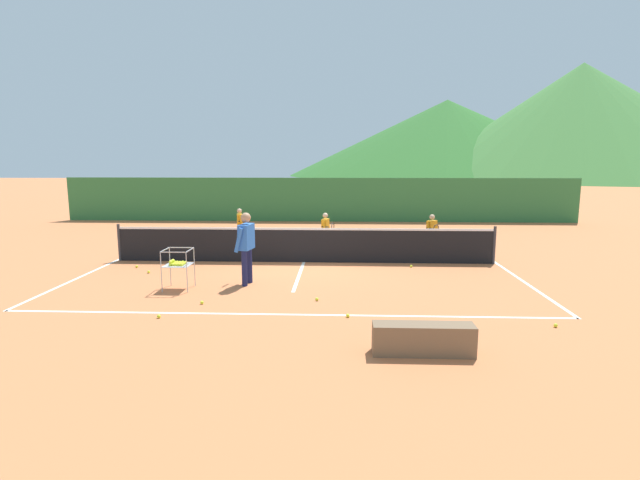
# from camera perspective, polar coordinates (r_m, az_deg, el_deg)

# --- Properties ---
(ground_plane) EXTENTS (120.00, 120.00, 0.00)m
(ground_plane) POSITION_cam_1_polar(r_m,az_deg,el_deg) (13.77, -1.90, -2.60)
(ground_plane) COLOR #C67042
(line_baseline_near) EXTENTS (10.73, 0.08, 0.01)m
(line_baseline_near) POSITION_cam_1_polar(r_m,az_deg,el_deg) (9.25, -4.10, -8.63)
(line_baseline_near) COLOR white
(line_baseline_near) RESTS_ON ground
(line_baseline_far) EXTENTS (10.73, 0.08, 0.01)m
(line_baseline_far) POSITION_cam_1_polar(r_m,az_deg,el_deg) (18.46, -0.79, 0.49)
(line_baseline_far) COLOR white
(line_baseline_far) RESTS_ON ground
(line_sideline_west) EXTENTS (0.08, 9.47, 0.01)m
(line_sideline_west) POSITION_cam_1_polar(r_m,az_deg,el_deg) (15.15, -22.60, -2.21)
(line_sideline_west) COLOR white
(line_sideline_west) RESTS_ON ground
(line_sideline_east) EXTENTS (0.08, 9.47, 0.01)m
(line_sideline_east) POSITION_cam_1_polar(r_m,az_deg,el_deg) (14.40, 19.93, -2.62)
(line_sideline_east) COLOR white
(line_sideline_east) RESTS_ON ground
(line_service_center) EXTENTS (0.08, 6.31, 0.01)m
(line_service_center) POSITION_cam_1_polar(r_m,az_deg,el_deg) (13.77, -1.90, -2.59)
(line_service_center) COLOR white
(line_service_center) RESTS_ON ground
(tennis_net) EXTENTS (10.58, 0.08, 1.05)m
(tennis_net) POSITION_cam_1_polar(r_m,az_deg,el_deg) (13.68, -1.91, -0.55)
(tennis_net) COLOR #333338
(tennis_net) RESTS_ON ground
(instructor) EXTENTS (0.44, 0.81, 1.67)m
(instructor) POSITION_cam_1_polar(r_m,az_deg,el_deg) (11.31, -8.60, -0.19)
(instructor) COLOR #191E4C
(instructor) RESTS_ON ground
(student_0) EXTENTS (0.51, 0.53, 1.21)m
(student_0) POSITION_cam_1_polar(r_m,az_deg,el_deg) (16.88, -9.27, 2.02)
(student_0) COLOR silver
(student_0) RESTS_ON ground
(student_1) EXTENTS (0.41, 0.65, 1.20)m
(student_1) POSITION_cam_1_polar(r_m,az_deg,el_deg) (15.33, 0.67, 1.39)
(student_1) COLOR black
(student_1) RESTS_ON ground
(student_2) EXTENTS (0.45, 0.65, 1.19)m
(student_2) POSITION_cam_1_polar(r_m,az_deg,el_deg) (15.41, 12.90, 1.17)
(student_2) COLOR black
(student_2) RESTS_ON ground
(ball_cart) EXTENTS (0.58, 0.58, 0.90)m
(ball_cart) POSITION_cam_1_polar(r_m,az_deg,el_deg) (11.28, -16.25, -2.63)
(ball_cart) COLOR #B7B7BC
(ball_cart) RESTS_ON ground
(tennis_ball_0) EXTENTS (0.07, 0.07, 0.07)m
(tennis_ball_0) POSITION_cam_1_polar(r_m,az_deg,el_deg) (9.49, -18.24, -8.44)
(tennis_ball_0) COLOR yellow
(tennis_ball_0) RESTS_ON ground
(tennis_ball_1) EXTENTS (0.07, 0.07, 0.07)m
(tennis_ball_1) POSITION_cam_1_polar(r_m,az_deg,el_deg) (9.47, 25.74, -8.94)
(tennis_ball_1) COLOR yellow
(tennis_ball_1) RESTS_ON ground
(tennis_ball_2) EXTENTS (0.07, 0.07, 0.07)m
(tennis_ball_2) POSITION_cam_1_polar(r_m,az_deg,el_deg) (10.08, -0.36, -6.90)
(tennis_ball_2) COLOR yellow
(tennis_ball_2) RESTS_ON ground
(tennis_ball_3) EXTENTS (0.07, 0.07, 0.07)m
(tennis_ball_3) POSITION_cam_1_polar(r_m,az_deg,el_deg) (8.87, 12.75, -9.44)
(tennis_ball_3) COLOR yellow
(tennis_ball_3) RESTS_ON ground
(tennis_ball_4) EXTENTS (0.07, 0.07, 0.07)m
(tennis_ball_4) POSITION_cam_1_polar(r_m,az_deg,el_deg) (13.19, -19.31, -3.52)
(tennis_ball_4) COLOR yellow
(tennis_ball_4) RESTS_ON ground
(tennis_ball_5) EXTENTS (0.07, 0.07, 0.07)m
(tennis_ball_5) POSITION_cam_1_polar(r_m,az_deg,el_deg) (13.95, -20.56, -2.91)
(tennis_ball_5) COLOR yellow
(tennis_ball_5) RESTS_ON ground
(tennis_ball_6) EXTENTS (0.07, 0.07, 0.07)m
(tennis_ball_6) POSITION_cam_1_polar(r_m,az_deg,el_deg) (10.13, -13.58, -7.08)
(tennis_ball_6) COLOR yellow
(tennis_ball_6) RESTS_ON ground
(tennis_ball_7) EXTENTS (0.07, 0.07, 0.07)m
(tennis_ball_7) POSITION_cam_1_polar(r_m,az_deg,el_deg) (9.08, 3.26, -8.78)
(tennis_ball_7) COLOR yellow
(tennis_ball_7) RESTS_ON ground
(tennis_ball_8) EXTENTS (0.07, 0.07, 0.07)m
(tennis_ball_8) POSITION_cam_1_polar(r_m,az_deg,el_deg) (13.33, 10.57, -3.01)
(tennis_ball_8) COLOR yellow
(tennis_ball_8) RESTS_ON ground
(windscreen_fence) EXTENTS (23.60, 0.08, 2.01)m
(windscreen_fence) POSITION_cam_1_polar(r_m,az_deg,el_deg) (22.65, -0.18, 4.71)
(windscreen_fence) COLOR #33753D
(windscreen_fence) RESTS_ON ground
(courtside_bench) EXTENTS (1.50, 0.36, 0.46)m
(courtside_bench) POSITION_cam_1_polar(r_m,az_deg,el_deg) (7.55, 11.92, -11.22)
(courtside_bench) COLOR brown
(courtside_bench) RESTS_ON ground
(hill_0) EXTENTS (49.73, 49.73, 16.80)m
(hill_0) POSITION_cam_1_polar(r_m,az_deg,el_deg) (84.33, 27.95, 12.11)
(hill_0) COLOR #427A38
(hill_0) RESTS_ON ground
(hill_1) EXTENTS (43.09, 43.09, 15.95)m
(hill_1) POSITION_cam_1_polar(r_m,az_deg,el_deg) (93.33, 25.87, 11.64)
(hill_1) COLOR #2D6628
(hill_1) RESTS_ON ground
(hill_2) EXTENTS (54.47, 54.47, 12.91)m
(hill_2) POSITION_cam_1_polar(r_m,az_deg,el_deg) (89.55, 14.47, 11.42)
(hill_2) COLOR #2D6628
(hill_2) RESTS_ON ground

